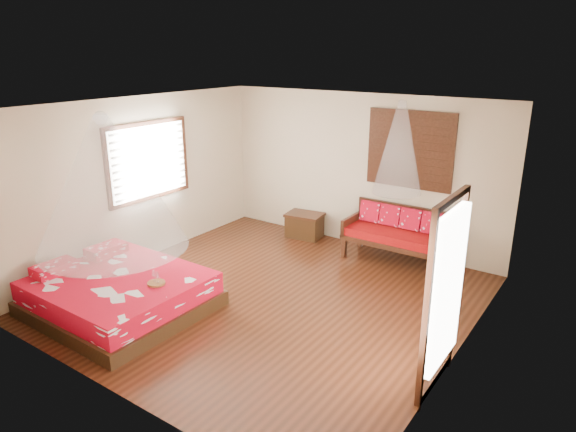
% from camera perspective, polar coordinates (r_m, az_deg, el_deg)
% --- Properties ---
extents(room, '(5.54, 5.54, 2.84)m').
position_cam_1_polar(room, '(7.23, -2.12, 0.95)').
color(room, '#32160B').
rests_on(room, ground).
extents(bed, '(2.26, 2.05, 0.65)m').
position_cam_1_polar(bed, '(7.68, -18.23, -8.13)').
color(bed, black).
rests_on(bed, floor).
extents(daybed, '(1.71, 0.76, 0.94)m').
position_cam_1_polar(daybed, '(9.04, 11.96, -1.74)').
color(daybed, black).
rests_on(daybed, floor).
extents(storage_chest, '(0.75, 0.59, 0.48)m').
position_cam_1_polar(storage_chest, '(10.03, 1.85, -1.00)').
color(storage_chest, black).
rests_on(storage_chest, floor).
extents(shutter_panel, '(1.52, 0.06, 1.32)m').
position_cam_1_polar(shutter_panel, '(8.98, 13.40, 7.19)').
color(shutter_panel, black).
rests_on(shutter_panel, wall_back).
extents(window_left, '(0.10, 1.74, 1.34)m').
position_cam_1_polar(window_left, '(9.12, -15.22, 5.92)').
color(window_left, black).
rests_on(window_left, wall_left).
extents(glazed_door, '(0.08, 1.02, 2.16)m').
position_cam_1_polar(glazed_door, '(5.69, 16.76, -8.43)').
color(glazed_door, black).
rests_on(glazed_door, floor).
extents(wine_tray, '(0.24, 0.24, 0.20)m').
position_cam_1_polar(wine_tray, '(7.19, -14.45, -6.98)').
color(wine_tray, brown).
rests_on(wine_tray, bed).
extents(mosquito_net_main, '(1.99, 1.99, 1.80)m').
position_cam_1_polar(mosquito_net_main, '(7.13, -19.39, 3.43)').
color(mosquito_net_main, white).
rests_on(mosquito_net_main, ceiling).
extents(mosquito_net_daybed, '(0.80, 0.80, 1.50)m').
position_cam_1_polar(mosquito_net_daybed, '(8.54, 12.26, 7.39)').
color(mosquito_net_daybed, white).
rests_on(mosquito_net_daybed, ceiling).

